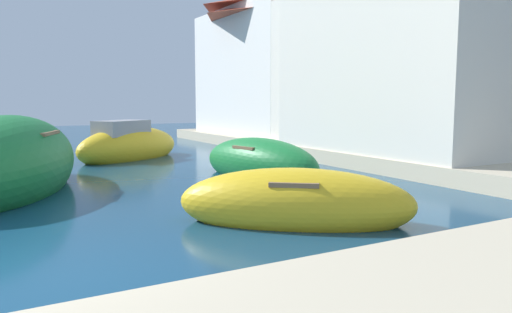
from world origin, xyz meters
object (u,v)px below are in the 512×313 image
Objects in this scene: quayside_tree at (368,73)px; waterfront_building_annex at (271,63)px; waterfront_building_far at (276,67)px; moored_boat_1 at (8,165)px; moored_boat_2 at (296,204)px; waterfront_building_main at (414,20)px; moored_boat_6 at (129,146)px; moored_boat_7 at (259,163)px.

waterfront_building_annex is at bearing 85.37° from quayside_tree.
moored_boat_1 is at bearing -146.34° from waterfront_building_far.
moored_boat_2 is 0.48× the size of waterfront_building_main.
quayside_tree reaches higher than moored_boat_6.
waterfront_building_main is 1.01× the size of waterfront_building_annex.
moored_boat_1 is 1.68× the size of quayside_tree.
moored_boat_6 is 6.69m from moored_boat_7.
waterfront_building_main is 2.45m from quayside_tree.
moored_boat_7 is at bearing -162.95° from quayside_tree.
moored_boat_1 is at bearing -160.96° from moored_boat_6.
moored_boat_1 is at bearing 177.10° from waterfront_building_main.
moored_boat_1 reaches higher than moored_boat_6.
moored_boat_1 is 1.35× the size of moored_boat_6.
moored_boat_6 is (-0.01, 11.42, 0.14)m from moored_boat_2.
moored_boat_7 is (6.55, -0.81, -0.26)m from moored_boat_1.
moored_boat_2 is at bearing -120.29° from waterfront_building_far.
waterfront_building_annex is (6.30, 9.81, 3.76)m from moored_boat_7.
moored_boat_2 is 1.03× the size of quayside_tree.
waterfront_building_far reaches higher than moored_boat_1.
moored_boat_1 is 16.07m from waterfront_building_annex.
moored_boat_6 reaches higher than moored_boat_2.
moored_boat_7 is at bearing -103.65° from moored_boat_6.
waterfront_building_main reaches higher than waterfront_building_annex.
waterfront_building_main reaches higher than moored_boat_7.
moored_boat_6 is 0.58× the size of waterfront_building_annex.
waterfront_building_main reaches higher than moored_boat_6.
waterfront_building_annex is at bearing 90.00° from waterfront_building_main.
waterfront_building_far reaches higher than quayside_tree.
moored_boat_1 reaches higher than moored_boat_7.
moored_boat_2 is 0.83× the size of moored_boat_6.
moored_boat_6 is at bearing -52.49° from moored_boat_2.
moored_boat_6 reaches higher than moored_boat_7.
waterfront_building_annex reaches higher than moored_boat_1.
moored_boat_1 is 7.06m from moored_boat_6.
waterfront_building_main is 2.13× the size of quayside_tree.
quayside_tree is at bearing -62.96° from moored_boat_6.
waterfront_building_far is at bearing -12.69° from moored_boat_6.
quayside_tree reaches higher than moored_boat_7.
moored_boat_1 is at bearing -175.68° from quayside_tree.
waterfront_building_far reaches higher than moored_boat_7.
waterfront_building_far is (8.46, 3.04, 3.43)m from moored_boat_6.
quayside_tree is at bearing -101.35° from moored_boat_2.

